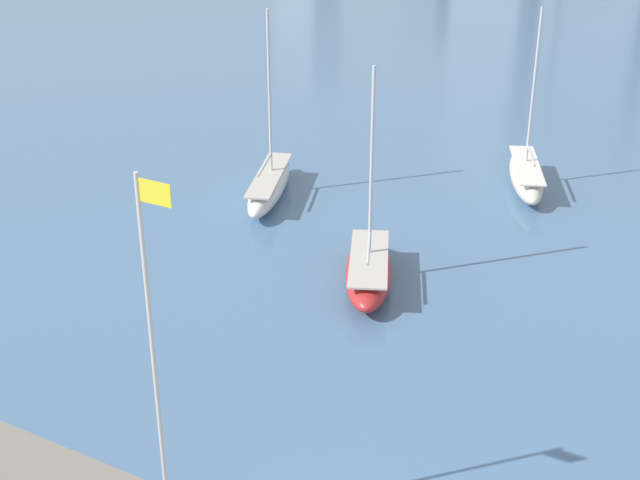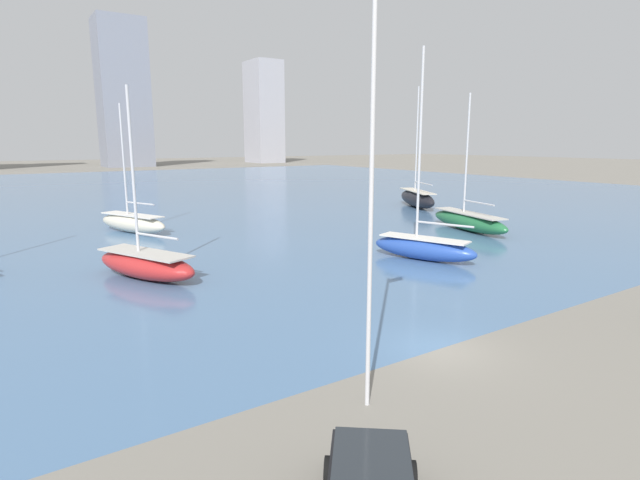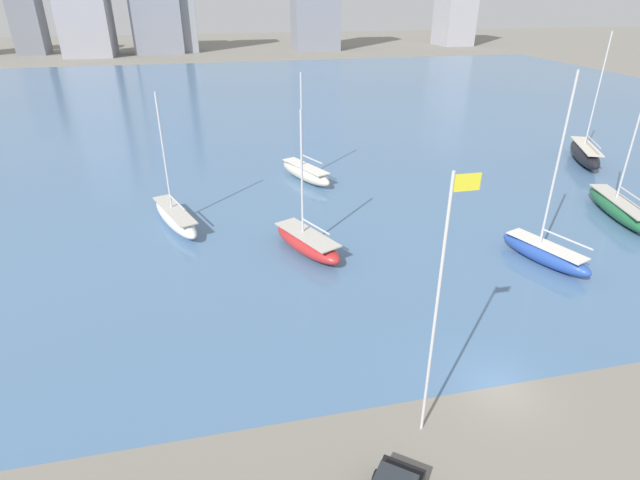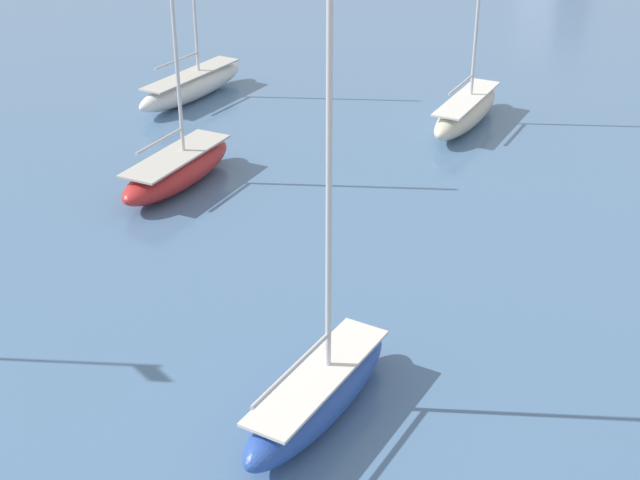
{
  "view_description": "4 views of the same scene",
  "coord_description": "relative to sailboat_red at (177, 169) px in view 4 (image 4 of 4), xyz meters",
  "views": [
    {
      "loc": [
        10.34,
        -19.52,
        22.18
      ],
      "look_at": [
        -6.3,
        10.84,
        5.6
      ],
      "focal_mm": 50.0,
      "sensor_mm": 36.0,
      "label": 1
    },
    {
      "loc": [
        -14.49,
        -13.16,
        8.22
      ],
      "look_at": [
        2.9,
        13.21,
        2.02
      ],
      "focal_mm": 28.0,
      "sensor_mm": 36.0,
      "label": 2
    },
    {
      "loc": [
        -13.92,
        -18.02,
        19.29
      ],
      "look_at": [
        -7.95,
        8.8,
        5.46
      ],
      "focal_mm": 28.0,
      "sensor_mm": 36.0,
      "label": 3
    },
    {
      "loc": [
        27.73,
        -2.28,
        17.72
      ],
      "look_at": [
        6.09,
        15.53,
        3.02
      ],
      "focal_mm": 50.0,
      "sensor_mm": 36.0,
      "label": 4
    }
  ],
  "objects": [
    {
      "name": "sailboat_cream",
      "position": [
        3.18,
        16.93,
        0.03
      ],
      "size": [
        5.24,
        8.81,
        11.65
      ],
      "rotation": [
        0.0,
        0.0,
        0.4
      ],
      "color": "beige",
      "rests_on": "harbor_water"
    },
    {
      "name": "sailboat_red",
      "position": [
        0.0,
        0.0,
        0.0
      ],
      "size": [
        5.5,
        8.38,
        11.49
      ],
      "rotation": [
        0.0,
        0.0,
        0.42
      ],
      "color": "#B72828",
      "rests_on": "harbor_water"
    },
    {
      "name": "sailboat_blue",
      "position": [
        17.79,
        -5.81,
        0.04
      ],
      "size": [
        4.48,
        7.93,
        14.51
      ],
      "rotation": [
        0.0,
        0.0,
        0.35
      ],
      "color": "#284CA8",
      "rests_on": "harbor_water"
    },
    {
      "name": "sailboat_white",
      "position": [
        -10.68,
        7.55,
        -0.0
      ],
      "size": [
        5.16,
        9.71,
        11.82
      ],
      "rotation": [
        0.0,
        0.0,
        0.36
      ],
      "color": "white",
      "rests_on": "harbor_water"
    }
  ]
}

